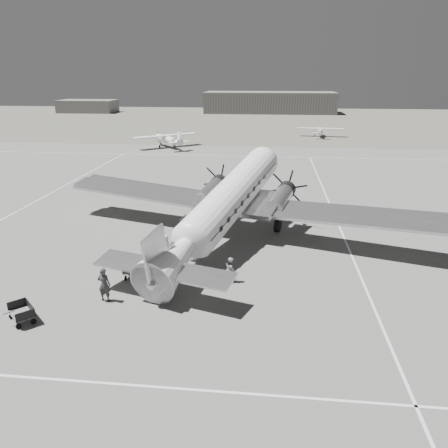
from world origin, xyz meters
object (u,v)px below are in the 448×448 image
at_px(dc3_airliner, 227,205).
at_px(hangar_main, 270,102).
at_px(light_plane_left, 168,141).
at_px(passenger, 166,246).
at_px(baggage_cart_near, 137,270).
at_px(light_plane_right, 320,132).
at_px(shed_secondary, 88,106).
at_px(baggage_cart_far, 22,313).
at_px(ground_crew, 104,285).
at_px(ramp_agent, 231,270).

bearing_deg(dc3_airliner, hangar_main, 106.09).
bearing_deg(light_plane_left, passenger, -115.98).
distance_m(dc3_airliner, baggage_cart_near, 8.86).
distance_m(dc3_airliner, passenger, 5.70).
bearing_deg(light_plane_right, light_plane_left, -143.85).
bearing_deg(passenger, baggage_cart_near, 159.34).
relative_size(shed_secondary, baggage_cart_far, 10.76).
bearing_deg(ground_crew, baggage_cart_near, -103.81).
xyz_separation_m(hangar_main, ramp_agent, (-1.35, -123.83, -2.49)).
xyz_separation_m(shed_secondary, light_plane_left, (42.77, -68.00, -0.76)).
bearing_deg(dc3_airliner, light_plane_right, 95.02).
bearing_deg(ground_crew, hangar_main, -90.37).
bearing_deg(light_plane_left, ramp_agent, -111.56).
xyz_separation_m(ramp_agent, passenger, (-4.97, 3.31, 0.04)).
distance_m(hangar_main, passenger, 120.71).
distance_m(baggage_cart_near, passenger, 3.60).
height_order(shed_secondary, baggage_cart_near, shed_secondary).
height_order(hangar_main, shed_secondary, hangar_main).
xyz_separation_m(shed_secondary, baggage_cart_far, (48.06, -124.71, -1.53)).
distance_m(light_plane_left, passenger, 48.76).
relative_size(dc3_airliner, light_plane_left, 2.69).
xyz_separation_m(baggage_cart_far, ramp_agent, (10.59, 5.88, 0.34)).
relative_size(shed_secondary, passenger, 10.57).
height_order(baggage_cart_near, baggage_cart_far, baggage_cart_near).
height_order(shed_secondary, passenger, shed_secondary).
xyz_separation_m(light_plane_right, baggage_cart_far, (-22.85, -73.61, -0.52)).
bearing_deg(ramp_agent, ground_crew, 100.39).
bearing_deg(ramp_agent, baggage_cart_far, 104.48).
height_order(baggage_cart_near, ramp_agent, ramp_agent).
relative_size(hangar_main, dc3_airliner, 1.31).
xyz_separation_m(dc3_airliner, baggage_cart_near, (-5.10, -6.79, -2.54)).
height_order(light_plane_left, ground_crew, light_plane_left).
relative_size(dc3_airliner, ramp_agent, 19.74).
bearing_deg(ramp_agent, passenger, 41.78).
height_order(hangar_main, baggage_cart_far, hangar_main).
distance_m(ramp_agent, passenger, 5.97).
bearing_deg(passenger, baggage_cart_far, 145.08).
height_order(ground_crew, passenger, ground_crew).
xyz_separation_m(light_plane_left, baggage_cart_far, (5.29, -56.71, -0.77)).
bearing_deg(shed_secondary, ground_crew, -67.07).
bearing_deg(light_plane_right, dc3_airliner, -97.03).
bearing_deg(dc3_airliner, baggage_cart_near, -109.71).
distance_m(light_plane_right, baggage_cart_near, 70.26).
relative_size(baggage_cart_near, ground_crew, 0.87).
xyz_separation_m(shed_secondary, light_plane_right, (70.91, -51.10, -1.01)).
xyz_separation_m(dc3_airliner, light_plane_right, (13.18, 61.05, -2.06)).
xyz_separation_m(shed_secondary, ramp_agent, (58.65, -118.83, -1.19)).
distance_m(baggage_cart_far, passenger, 10.78).
bearing_deg(passenger, light_plane_right, -18.42).
distance_m(hangar_main, baggage_cart_far, 130.29).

